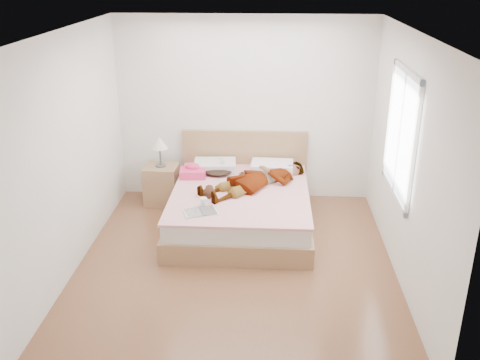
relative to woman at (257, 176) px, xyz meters
The scene contains 11 objects.
ground 1.35m from the woman, 100.03° to the right, with size 4.00×4.00×0.00m, color #4C2917.
woman is the anchor object (origin of this frame).
hair 0.73m from the woman, 141.71° to the left, with size 0.47×0.57×0.08m, color black.
phone 0.64m from the woman, 141.34° to the left, with size 0.05×0.10×0.01m, color silver.
room_shell 2.00m from the woman, 29.31° to the right, with size 4.00×4.00×4.00m.
bed 0.43m from the woman, 145.35° to the right, with size 1.80×2.08×1.00m.
towel 0.92m from the woman, 165.44° to the left, with size 0.37×0.31×0.18m.
magazine 1.11m from the woman, 125.46° to the right, with size 0.46×0.38×0.02m.
coffee_mug 0.94m from the woman, 131.82° to the right, with size 0.13×0.10×0.09m.
plush_toy 0.73m from the woman, 143.61° to the right, with size 0.17×0.24×0.13m.
nightstand 1.47m from the woman, 161.87° to the left, with size 0.48×0.43×0.99m.
Camera 1 is at (0.37, -5.32, 3.23)m, focal length 40.00 mm.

